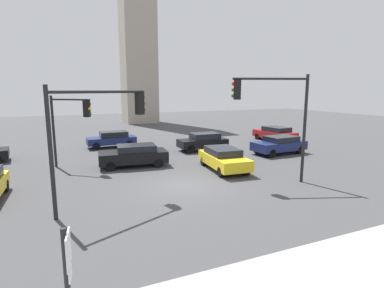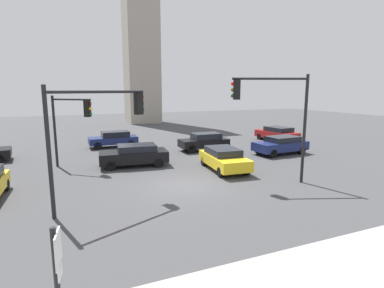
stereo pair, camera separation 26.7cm
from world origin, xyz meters
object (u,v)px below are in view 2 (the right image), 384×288
object	(u,v)px
traffic_light_1	(72,117)
traffic_light_2	(98,120)
direction_sign	(58,279)
car_4	(224,158)
car_3	(134,155)
car_7	(114,139)
car_1	(281,145)
car_2	(277,133)
traffic_light_0	(273,106)
car_8	(204,141)

from	to	relation	value
traffic_light_1	traffic_light_2	size ratio (longest dim) A/B	0.90
direction_sign	car_4	size ratio (longest dim) A/B	0.57
car_3	car_7	size ratio (longest dim) A/B	1.11
direction_sign	traffic_light_2	world-z (taller)	traffic_light_2
traffic_light_2	car_1	distance (m)	15.40
direction_sign	car_7	bearing A→B (deg)	86.44
car_1	car_2	world-z (taller)	car_2
traffic_light_0	car_1	bearing A→B (deg)	-112.12
traffic_light_2	car_1	size ratio (longest dim) A/B	1.17
traffic_light_2	car_3	distance (m)	7.39
traffic_light_1	traffic_light_2	world-z (taller)	traffic_light_2
traffic_light_2	car_2	size ratio (longest dim) A/B	1.15
traffic_light_1	car_2	bearing A→B (deg)	49.30
traffic_light_2	car_7	bearing A→B (deg)	55.13
car_1	car_2	xyz separation A→B (m)	(3.64, 5.08, 0.01)
traffic_light_0	car_3	distance (m)	9.35
car_8	traffic_light_1	bearing A→B (deg)	12.25
car_1	traffic_light_0	bearing A→B (deg)	42.88
direction_sign	car_3	world-z (taller)	direction_sign
traffic_light_1	car_3	xyz separation A→B (m)	(3.64, -0.99, -2.50)
direction_sign	car_7	world-z (taller)	direction_sign
traffic_light_1	car_2	size ratio (longest dim) A/B	1.03
car_1	car_4	xyz separation A→B (m)	(-6.38, -2.50, -0.01)
car_8	traffic_light_0	bearing A→B (deg)	87.76
traffic_light_0	car_7	xyz separation A→B (m)	(-6.07, 13.87, -3.37)
traffic_light_1	car_4	world-z (taller)	traffic_light_1
car_3	car_4	xyz separation A→B (m)	(4.91, -3.13, -0.02)
traffic_light_0	car_2	size ratio (longest dim) A/B	1.28
car_4	traffic_light_2	bearing A→B (deg)	-62.98
car_1	car_2	bearing A→B (deg)	-129.91
car_2	car_4	xyz separation A→B (m)	(-10.03, -7.59, -0.02)
car_1	car_2	distance (m)	6.25
direction_sign	traffic_light_1	bearing A→B (deg)	94.68
traffic_light_0	traffic_light_2	xyz separation A→B (m)	(-8.64, 0.27, -0.41)
car_3	car_4	bearing A→B (deg)	153.80
car_7	car_8	bearing A→B (deg)	145.48
direction_sign	car_2	world-z (taller)	direction_sign
traffic_light_2	car_7	xyz separation A→B (m)	(2.57, 13.60, -2.96)
traffic_light_2	car_1	xyz separation A→B (m)	(14.05, 5.57, -2.95)
traffic_light_0	car_7	world-z (taller)	traffic_light_0
traffic_light_2	car_4	world-z (taller)	traffic_light_2
traffic_light_0	traffic_light_1	world-z (taller)	traffic_light_0
traffic_light_2	car_8	size ratio (longest dim) A/B	1.27
traffic_light_0	traffic_light_2	distance (m)	8.65
traffic_light_2	direction_sign	bearing A→B (deg)	-125.87
car_1	traffic_light_2	bearing A→B (deg)	17.36
traffic_light_0	car_8	size ratio (longest dim) A/B	1.42
car_8	direction_sign	bearing A→B (deg)	58.65
traffic_light_2	car_1	bearing A→B (deg)	-2.55
traffic_light_0	car_1	size ratio (longest dim) A/B	1.31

